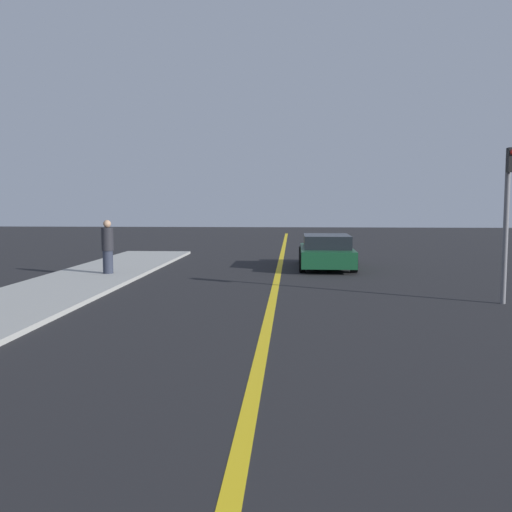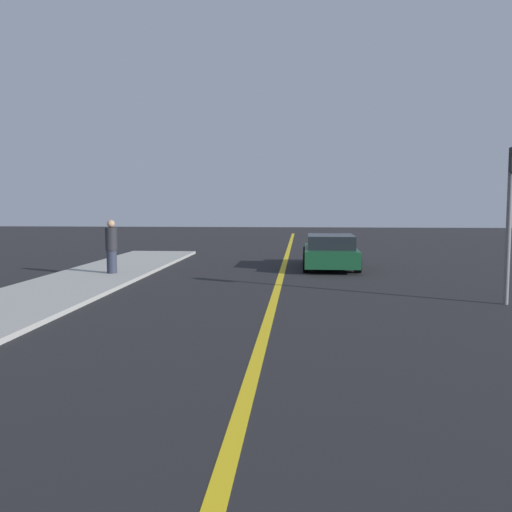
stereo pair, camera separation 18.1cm
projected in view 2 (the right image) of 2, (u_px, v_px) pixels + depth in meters
road_center_line at (276, 293)px, 14.92m from camera, size 0.20×60.00×0.01m
car_ahead_center at (330, 252)px, 20.65m from camera, size 1.99×4.41×1.22m
pedestrian_by_sign at (111, 247)px, 18.27m from camera, size 0.38×0.38×1.71m
traffic_light at (510, 208)px, 13.02m from camera, size 0.18×0.40×3.60m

